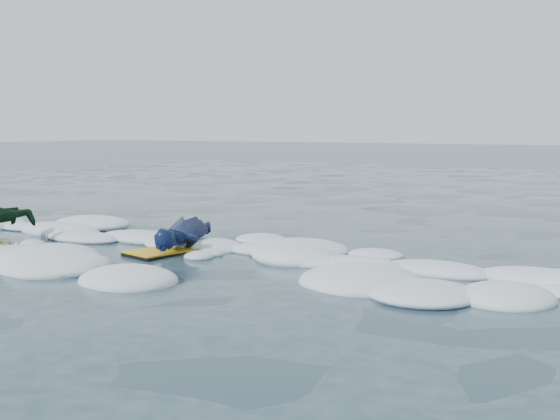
{
  "coord_description": "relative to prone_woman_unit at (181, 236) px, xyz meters",
  "views": [
    {
      "loc": [
        4.98,
        -5.2,
        1.48
      ],
      "look_at": [
        0.84,
        1.6,
        0.55
      ],
      "focal_mm": 45.0,
      "sensor_mm": 36.0,
      "label": 1
    }
  ],
  "objects": [
    {
      "name": "ground",
      "position": [
        0.34,
        -1.25,
        -0.2
      ],
      "size": [
        120.0,
        120.0,
        0.0
      ],
      "primitive_type": "plane",
      "color": "#162935",
      "rests_on": "ground"
    },
    {
      "name": "foam_band",
      "position": [
        0.34,
        -0.21,
        -0.2
      ],
      "size": [
        12.0,
        3.1,
        0.3
      ],
      "primitive_type": null,
      "color": "white",
      "rests_on": "ground"
    },
    {
      "name": "prone_woman_unit",
      "position": [
        0.0,
        0.0,
        0.0
      ],
      "size": [
        1.07,
        1.58,
        0.38
      ],
      "rotation": [
        0.0,
        0.0,
        1.36
      ],
      "color": "black",
      "rests_on": "ground"
    }
  ]
}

